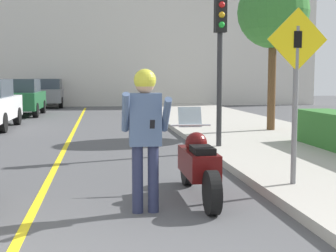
{
  "coord_description": "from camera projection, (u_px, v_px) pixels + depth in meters",
  "views": [
    {
      "loc": [
        0.29,
        -3.33,
        1.71
      ],
      "look_at": [
        1.24,
        3.3,
        1.02
      ],
      "focal_mm": 50.0,
      "sensor_mm": 36.0,
      "label": 1
    }
  ],
  "objects": [
    {
      "name": "person_biker",
      "position": [
        145.0,
        124.0,
        5.86
      ],
      "size": [
        0.59,
        0.49,
        1.83
      ],
      "color": "#282D4C",
      "rests_on": "ground"
    },
    {
      "name": "parked_car_grey",
      "position": [
        48.0,
        93.0,
        27.75
      ],
      "size": [
        1.88,
        4.2,
        1.68
      ],
      "color": "black",
      "rests_on": "ground"
    },
    {
      "name": "street_tree",
      "position": [
        273.0,
        13.0,
        13.92
      ],
      "size": [
        2.13,
        2.13,
        4.59
      ],
      "color": "brown",
      "rests_on": "sidewalk_curb"
    },
    {
      "name": "traffic_light",
      "position": [
        220.0,
        44.0,
        10.59
      ],
      "size": [
        0.26,
        0.3,
        3.36
      ],
      "color": "#2D2D30",
      "rests_on": "sidewalk_curb"
    },
    {
      "name": "building_backdrop",
      "position": [
        95.0,
        33.0,
        28.56
      ],
      "size": [
        28.0,
        1.2,
        8.94
      ],
      "color": "beige",
      "rests_on": "ground"
    },
    {
      "name": "crossing_sign",
      "position": [
        296.0,
        79.0,
        6.81
      ],
      "size": [
        0.91,
        0.08,
        2.57
      ],
      "color": "slate",
      "rests_on": "sidewalk_curb"
    },
    {
      "name": "motorcycle",
      "position": [
        198.0,
        164.0,
        6.66
      ],
      "size": [
        0.62,
        2.24,
        1.27
      ],
      "color": "black",
      "rests_on": "ground"
    },
    {
      "name": "road_center_line",
      "position": [
        56.0,
        165.0,
        9.24
      ],
      "size": [
        0.12,
        36.0,
        0.01
      ],
      "color": "yellow",
      "rests_on": "ground"
    },
    {
      "name": "parked_car_green",
      "position": [
        20.0,
        97.0,
        21.44
      ],
      "size": [
        1.88,
        4.2,
        1.68
      ],
      "color": "black",
      "rests_on": "ground"
    }
  ]
}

